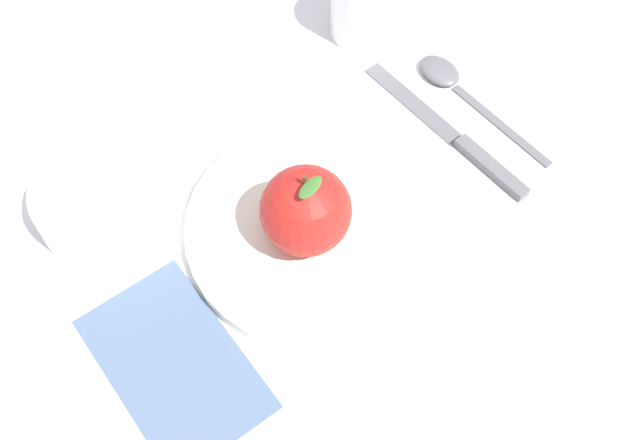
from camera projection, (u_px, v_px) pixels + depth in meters
ground_plane at (338, 210)px, 0.73m from camera, size 2.40×2.40×0.00m
dinner_plate at (320, 227)px, 0.71m from camera, size 0.25×0.25×0.01m
apple at (306, 211)px, 0.66m from camera, size 0.08×0.08×0.09m
side_bowl at (99, 199)px, 0.70m from camera, size 0.12×0.12×0.04m
cup at (364, 1)px, 0.81m from camera, size 0.07×0.07×0.08m
knife at (458, 140)px, 0.77m from camera, size 0.21×0.06×0.01m
spoon at (453, 83)px, 0.80m from camera, size 0.18×0.06×0.01m
linen_napkin at (174, 363)px, 0.65m from camera, size 0.18×0.13×0.00m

